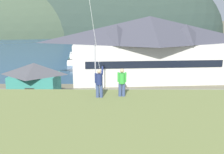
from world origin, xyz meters
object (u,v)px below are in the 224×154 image
Objects in this scene: storage_shed_near_lot at (35,83)px; storage_shed_waterside at (109,65)px; parked_car_front_row_silver at (111,105)px; person_kite_flyer at (99,82)px; moored_boat_outer_mooring at (104,60)px; person_companion at (122,82)px; moored_boat_inner_slip at (74,60)px; parking_light_pole at (95,68)px; wharf_dock at (89,62)px; parked_car_back_row_left at (168,124)px; harbor_lodge at (149,47)px; moored_boat_wharfside at (74,58)px; parked_car_corner_spot at (80,124)px; parked_car_lone_by_shed at (191,105)px.

storage_shed_waterside is (8.99, 12.82, -0.36)m from storage_shed_near_lot.
person_kite_flyer is at bearing -92.51° from parked_car_front_row_silver.
storage_shed_waterside is 14.20m from moored_boat_outer_mooring.
person_companion reaches higher than parked_car_front_row_silver.
moored_boat_inner_slip is at bearing 178.69° from moored_boat_outer_mooring.
parking_light_pole reaches higher than storage_shed_near_lot.
parked_car_front_row_silver is at bearing -80.07° from wharf_dock.
storage_shed_waterside reaches higher than moored_boat_inner_slip.
parked_car_back_row_left is at bearing -78.46° from moored_boat_outer_mooring.
person_companion reaches higher than wharf_dock.
parked_car_back_row_left is at bearing -92.36° from harbor_lodge.
moored_boat_wharfside is 4.44× the size of person_kite_flyer.
parking_light_pole is (3.12, -24.35, 3.86)m from wharf_dock.
person_companion is (9.60, -44.39, 6.43)m from moored_boat_wharfside.
storage_shed_near_lot is at bearing -125.03° from storage_shed_waterside.
parked_car_corner_spot is at bearing 179.60° from parked_car_back_row_left.
storage_shed_near_lot is at bearing -91.69° from moored_boat_inner_slip.
parked_car_lone_by_shed is at bearing -60.94° from moored_boat_wharfside.
harbor_lodge is 22.75m from moored_boat_wharfside.
parking_light_pole is 4.10× the size of person_companion.
moored_boat_outer_mooring is 1.55× the size of parked_car_front_row_silver.
moored_boat_inner_slip is 1.60× the size of parked_car_corner_spot.
person_companion is (1.20, -28.36, 4.79)m from storage_shed_waterside.
moored_boat_outer_mooring is 1.56× the size of parked_car_corner_spot.
person_companion is (10.19, -15.54, 4.43)m from storage_shed_near_lot.
moored_boat_wharfside is 39.80m from parked_car_back_row_left.
moored_boat_wharfside is 1.23× the size of moored_boat_outer_mooring.
wharf_dock is 1.94× the size of moored_boat_wharfside.
person_kite_flyer is at bearing -127.36° from parked_car_lone_by_shed.
moored_boat_outer_mooring is at bearing -15.85° from moored_boat_wharfside.
person_kite_flyer reaches higher than storage_shed_near_lot.
person_kite_flyer reaches higher than moored_boat_inner_slip.
storage_shed_near_lot is at bearing 170.12° from parked_car_lone_by_shed.
storage_shed_waterside reaches higher than moored_boat_outer_mooring.
harbor_lodge is 15.58× the size of person_companion.
person_companion reaches higher than storage_shed_waterside.
parked_car_front_row_silver is (-5.44, 5.21, 0.00)m from parked_car_back_row_left.
storage_shed_waterside is 0.76× the size of moored_boat_wharfside.
storage_shed_waterside is at bearing -84.45° from moored_boat_outer_mooring.
moored_boat_wharfside is 1.21× the size of moored_boat_inner_slip.
moored_boat_outer_mooring is at bearing 74.16° from storage_shed_near_lot.
moored_boat_wharfside is at bearing 102.20° from person_companion.
wharf_dock is 3.52m from moored_boat_inner_slip.
person_kite_flyer is at bearing -88.40° from moored_boat_outer_mooring.
harbor_lodge is at bearing -60.70° from moored_boat_outer_mooring.
parked_car_corner_spot is 10.71m from parking_light_pole.
storage_shed_near_lot is 17.06m from parked_car_back_row_left.
parked_car_lone_by_shed is 16.94m from person_kite_flyer.
storage_shed_near_lot is (-15.66, -12.53, -2.90)m from harbor_lodge.
storage_shed_near_lot is 1.44× the size of parked_car_lone_by_shed.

